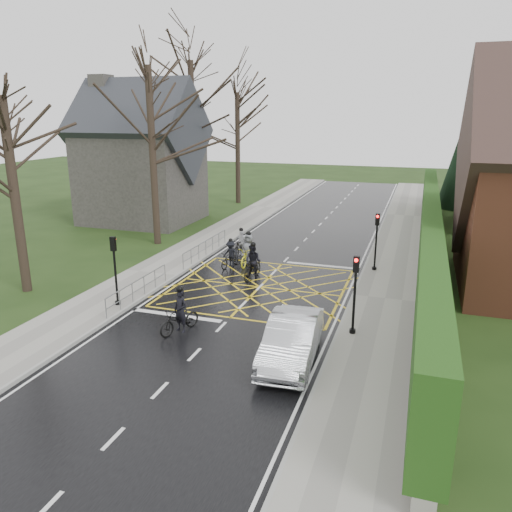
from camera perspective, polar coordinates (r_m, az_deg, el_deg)
The scene contains 23 objects.
ground at distance 24.57m, azimuth 0.43°, elevation -3.58°, with size 120.00×120.00×0.00m, color black.
road at distance 24.57m, azimuth 0.43°, elevation -3.56°, with size 9.00×80.00×0.01m, color black.
sidewalk_right at distance 23.51m, azimuth 14.53°, elevation -4.85°, with size 3.00×80.00×0.15m, color gray.
sidewalk_left at distance 26.91m, azimuth -11.82°, elevation -1.99°, with size 3.00×80.00×0.15m, color gray.
stone_wall at distance 29.11m, azimuth 18.91°, elevation -0.58°, with size 0.50×38.00×0.70m, color slate.
hedge at distance 28.69m, azimuth 19.22°, elevation 2.77°, with size 0.90×38.00×2.80m, color #1C3B10.
conifer at distance 48.25m, azimuth 23.11°, elevation 10.96°, with size 4.60×4.60×10.00m.
church at distance 39.93m, azimuth -13.07°, elevation 10.90°, with size 8.80×7.80×11.00m.
tree_front at distance 25.27m, azimuth -26.38°, elevation 10.38°, with size 7.56×7.56×9.36m.
tree_near at distance 32.32m, azimuth -11.95°, elevation 15.13°, with size 9.24×9.24×11.44m.
tree_mid at distance 39.87m, azimuth -7.33°, elevation 16.50°, with size 10.08×10.08×12.48m.
tree_far at distance 46.99m, azimuth -2.13°, elevation 14.78°, with size 8.40×8.40×10.40m.
railing_south at distance 23.18m, azimuth -13.32°, elevation -3.21°, with size 0.05×5.04×1.03m.
railing_north at distance 29.52m, azimuth -5.77°, elevation 1.33°, with size 0.05×6.04×1.03m.
traffic_light_ne at distance 27.10m, azimuth 13.55°, elevation 1.52°, with size 0.24×0.31×3.21m.
traffic_light_se at distance 19.10m, azimuth 11.19°, elevation -4.48°, with size 0.24×0.31×3.21m.
traffic_light_sw at distance 22.36m, azimuth -15.77°, elevation -1.73°, with size 0.24×0.31×3.21m.
cyclist_rear at distance 19.73m, azimuth -8.69°, elevation -6.94°, with size 1.34×2.06×1.89m.
cyclist_back at distance 25.57m, azimuth -0.37°, elevation -1.04°, with size 0.94×2.00×1.95m.
cyclist_mid at distance 27.61m, azimuth -2.93°, elevation -0.07°, with size 1.06×1.75×1.62m.
cyclist_front at distance 29.77m, azimuth -1.73°, elevation 1.22°, with size 0.97×1.76×1.70m.
cyclist_lead at distance 27.86m, azimuth -0.90°, elevation 0.28°, with size 0.88×2.01×1.95m.
car at distance 17.39m, azimuth 4.11°, elevation -9.50°, with size 1.64×4.70×1.55m, color #B9BCC0.
Camera 1 is at (7.13, -22.00, 8.28)m, focal length 35.00 mm.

